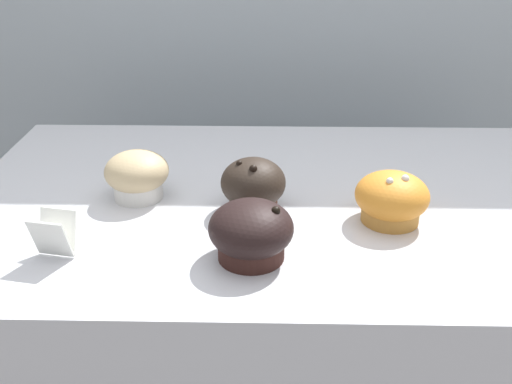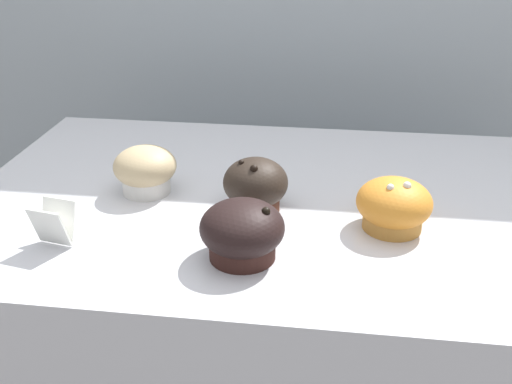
{
  "view_description": "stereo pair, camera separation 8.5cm",
  "coord_description": "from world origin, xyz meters",
  "px_view_note": "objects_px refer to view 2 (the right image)",
  "views": [
    {
      "loc": [
        -0.02,
        -0.85,
        1.32
      ],
      "look_at": [
        -0.03,
        -0.08,
        0.95
      ],
      "focal_mm": 42.0,
      "sensor_mm": 36.0,
      "label": 1
    },
    {
      "loc": [
        0.07,
        -0.84,
        1.32
      ],
      "look_at": [
        -0.03,
        -0.08,
        0.95
      ],
      "focal_mm": 42.0,
      "sensor_mm": 36.0,
      "label": 2
    }
  ],
  "objects_px": {
    "muffin_front_center": "(394,206)",
    "muffin_back_right": "(242,232)",
    "muffin_back_left": "(256,186)",
    "muffin_front_left": "(145,170)"
  },
  "relations": [
    {
      "from": "muffin_front_center",
      "to": "muffin_back_left",
      "type": "relative_size",
      "value": 1.1
    },
    {
      "from": "muffin_back_left",
      "to": "muffin_back_right",
      "type": "bearing_deg",
      "value": -89.72
    },
    {
      "from": "muffin_front_center",
      "to": "muffin_front_left",
      "type": "distance_m",
      "value": 0.39
    },
    {
      "from": "muffin_back_right",
      "to": "muffin_back_left",
      "type": "bearing_deg",
      "value": 90.28
    },
    {
      "from": "muffin_front_center",
      "to": "muffin_back_right",
      "type": "xyz_separation_m",
      "value": [
        -0.2,
        -0.1,
        0.0
      ]
    },
    {
      "from": "muffin_back_left",
      "to": "muffin_front_left",
      "type": "xyz_separation_m",
      "value": [
        -0.18,
        0.04,
        -0.0
      ]
    },
    {
      "from": "muffin_back_right",
      "to": "muffin_front_center",
      "type": "bearing_deg",
      "value": 27.79
    },
    {
      "from": "muffin_front_center",
      "to": "muffin_front_left",
      "type": "height_order",
      "value": "muffin_front_center"
    },
    {
      "from": "muffin_front_center",
      "to": "muffin_back_right",
      "type": "distance_m",
      "value": 0.22
    },
    {
      "from": "muffin_front_left",
      "to": "muffin_back_right",
      "type": "bearing_deg",
      "value": -43.64
    }
  ]
}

